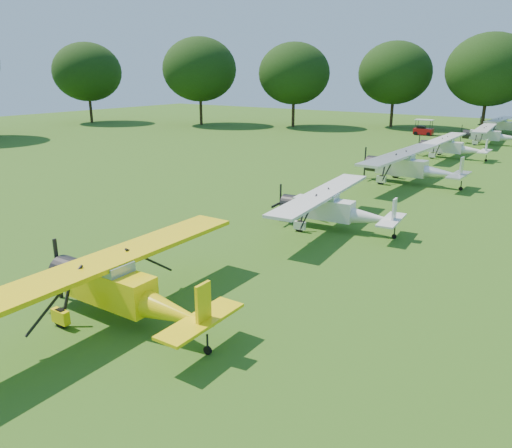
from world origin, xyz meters
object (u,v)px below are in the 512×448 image
(aircraft_2, at_px, (120,285))
(aircraft_7, at_px, (504,124))
(aircraft_3, at_px, (333,207))
(aircraft_4, at_px, (409,165))
(golf_cart, at_px, (423,130))
(aircraft_6, at_px, (490,134))
(aircraft_5, at_px, (451,145))

(aircraft_2, distance_m, aircraft_7, 64.01)
(aircraft_2, distance_m, aircraft_3, 13.20)
(aircraft_3, relative_size, aircraft_7, 1.00)
(aircraft_4, height_order, golf_cart, aircraft_4)
(aircraft_3, xyz_separation_m, golf_cart, (-8.82, 43.26, -0.55))
(aircraft_7, bearing_deg, aircraft_3, -86.31)
(aircraft_6, bearing_deg, aircraft_7, 87.98)
(aircraft_4, relative_size, aircraft_6, 1.14)
(aircraft_6, height_order, golf_cart, aircraft_6)
(aircraft_2, distance_m, aircraft_6, 51.74)
(aircraft_6, distance_m, aircraft_7, 12.30)
(aircraft_3, bearing_deg, aircraft_6, 83.80)
(aircraft_2, height_order, aircraft_5, aircraft_2)
(aircraft_3, distance_m, aircraft_4, 13.23)
(aircraft_7, relative_size, golf_cart, 4.40)
(aircraft_4, distance_m, golf_cart, 31.19)
(aircraft_6, xyz_separation_m, aircraft_7, (-0.62, 12.28, 0.01))
(aircraft_6, relative_size, golf_cart, 4.37)
(golf_cart, bearing_deg, aircraft_3, -81.71)
(aircraft_7, distance_m, golf_cart, 11.26)
(aircraft_5, bearing_deg, aircraft_7, 88.53)
(aircraft_3, bearing_deg, aircraft_2, -100.37)
(aircraft_2, relative_size, aircraft_4, 0.95)
(aircraft_3, distance_m, aircraft_5, 26.67)
(aircraft_4, relative_size, aircraft_5, 1.16)
(aircraft_3, distance_m, golf_cart, 44.16)
(aircraft_3, height_order, golf_cart, aircraft_3)
(aircraft_2, height_order, aircraft_3, aircraft_2)
(aircraft_6, relative_size, aircraft_7, 0.99)
(aircraft_2, bearing_deg, aircraft_6, 87.30)
(aircraft_4, xyz_separation_m, aircraft_6, (0.58, 25.35, -0.18))
(aircraft_3, bearing_deg, aircraft_5, 86.21)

